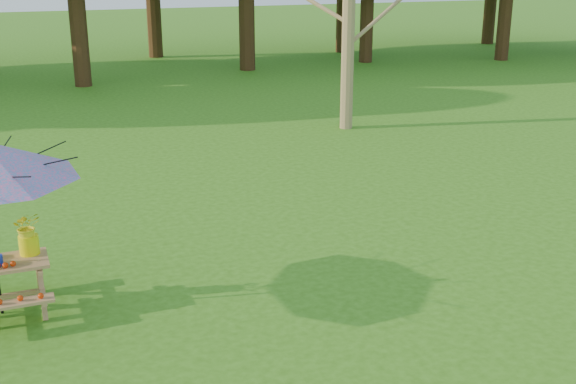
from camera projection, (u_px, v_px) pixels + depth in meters
name	position (u px, v px, depth m)	size (l,w,h in m)	color
flower_bucket	(27.00, 232.00, 8.82)	(0.36, 0.33, 0.54)	#FFF70D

